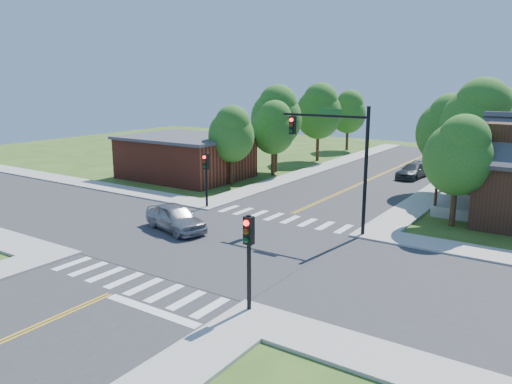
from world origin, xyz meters
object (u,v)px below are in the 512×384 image
Objects in this scene: signal_pole_se at (249,245)px; signal_mast_ne at (338,148)px; signal_pole_nw at (206,170)px; car_silver at (176,218)px; car_dgrey at (413,171)px.

signal_mast_ne is at bearing 98.56° from signal_pole_se.
signal_pole_se is 1.00× the size of signal_pole_nw.
car_silver is at bearing 146.66° from signal_pole_se.
signal_pole_se is (1.69, -11.21, -2.19)m from signal_mast_ne.
signal_pole_nw is (-11.20, 11.20, 0.00)m from signal_pole_se.
car_silver is 24.26m from car_dgrey.
signal_pole_nw is 5.67m from car_silver.
car_silver is at bearing -101.21° from car_dgrey.
car_dgrey is at bearing 95.29° from signal_pole_se.
car_dgrey is at bearing 93.27° from signal_mast_ne.
signal_mast_ne is 11.55m from signal_pole_se.
signal_mast_ne is 1.58× the size of car_dgrey.
signal_pole_se reaches higher than car_silver.
signal_pole_se is 0.78× the size of car_silver.
signal_pole_nw is 0.78× the size of car_silver.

